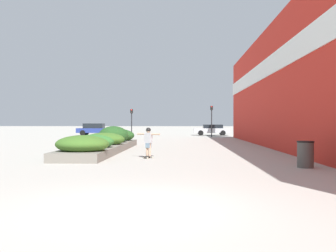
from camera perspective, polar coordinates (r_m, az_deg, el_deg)
The scene contains 11 objects.
ground_plane at distance 7.43m, azimuth -4.62°, elevation -12.28°, with size 300.00×300.00×0.00m, color #ADA89E.
building_wall_right at distance 23.57m, azimuth 16.55°, elevation 6.12°, with size 0.67×37.36×7.85m.
planter_box at distance 21.64m, azimuth -9.59°, elevation -2.38°, with size 2.53×12.36×1.41m.
skateboard at distance 17.26m, azimuth -3.01°, elevation -4.69°, with size 0.46×0.64×0.10m.
skateboarder at distance 17.20m, azimuth -3.01°, elevation -1.96°, with size 1.13×0.62×1.31m.
trash_bin at distance 14.54m, azimuth 20.20°, elevation -4.06°, with size 0.61×0.61×0.97m.
car_leftmost at distance 47.61m, azimuth 6.68°, elevation -0.54°, with size 4.45×1.94×1.36m.
car_center_left at distance 47.07m, azimuth 14.93°, elevation -0.51°, with size 4.01×2.00×1.44m.
car_center_right at distance 47.56m, azimuth -11.07°, elevation -0.47°, with size 4.46×1.88×1.51m.
traffic_light_left at distance 41.70m, azimuth -5.57°, elevation 1.25°, with size 0.28×0.30×3.11m.
traffic_light_right at distance 41.73m, azimuth 6.66°, elevation 1.55°, with size 0.28×0.30×3.47m.
Camera 1 is at (0.90, -7.19, 1.65)m, focal length 40.00 mm.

